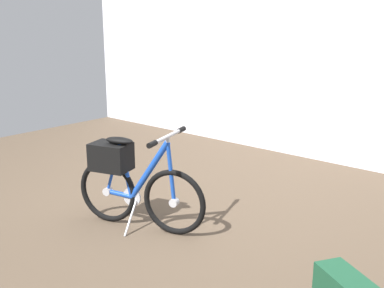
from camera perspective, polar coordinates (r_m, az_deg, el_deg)
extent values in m
plane|color=brown|center=(3.56, -1.70, -9.45)|extent=(7.00, 7.00, 0.00)
cube|color=silver|center=(5.10, 15.79, 13.53)|extent=(7.00, 0.10, 2.79)
torus|color=black|center=(3.28, -2.20, -7.14)|extent=(0.47, 0.18, 0.48)
cylinder|color=#B7B7BC|center=(3.28, -2.20, -7.14)|extent=(0.07, 0.07, 0.06)
torus|color=black|center=(3.54, -10.27, -5.70)|extent=(0.47, 0.18, 0.48)
cylinder|color=#B7B7BC|center=(3.54, -10.27, -5.70)|extent=(0.07, 0.07, 0.06)
cylinder|color=#1947B2|center=(3.48, -8.83, -6.05)|extent=(0.21, 0.10, 0.05)
cylinder|color=#1947B2|center=(3.29, -5.25, -3.24)|extent=(0.33, 0.14, 0.47)
cylinder|color=#1947B2|center=(3.39, -8.09, -3.20)|extent=(0.13, 0.07, 0.40)
cylinder|color=#1947B2|center=(3.48, -8.83, -6.05)|extent=(0.21, 0.09, 0.04)
cylinder|color=#1947B2|center=(3.21, -2.59, -3.53)|extent=(0.08, 0.05, 0.43)
cylinder|color=#1947B2|center=(3.44, -9.58, -2.88)|extent=(0.14, 0.06, 0.39)
ellipsoid|color=black|center=(3.35, -8.87, 0.42)|extent=(0.24, 0.15, 0.05)
cylinder|color=#B7B7BC|center=(3.16, -3.00, 0.57)|extent=(0.03, 0.03, 0.04)
cylinder|color=#B7B7BC|center=(3.15, -3.00, 0.92)|extent=(0.16, 0.43, 0.03)
cylinder|color=black|center=(2.96, -4.90, -0.03)|extent=(0.06, 0.10, 0.04)
cylinder|color=black|center=(3.34, -1.32, 1.75)|extent=(0.06, 0.10, 0.04)
cylinder|color=#B7B7BC|center=(3.43, -7.35, -6.42)|extent=(0.14, 0.06, 0.14)
cylinder|color=#B7B7BC|center=(3.39, -7.50, -8.89)|extent=(0.07, 0.19, 0.22)
cube|color=black|center=(3.43, -9.87, -1.52)|extent=(0.33, 0.27, 0.20)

